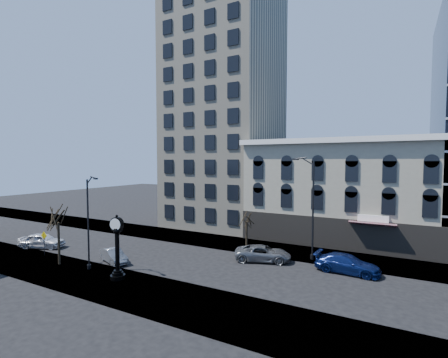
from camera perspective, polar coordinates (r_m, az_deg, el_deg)
The scene contains 15 objects.
ground at distance 33.44m, azimuth -6.51°, elevation -14.07°, with size 160.00×160.00×0.00m, color black.
sidewalk_far at distance 39.97m, azimuth 0.24°, elevation -11.07°, with size 160.00×6.00×0.12m, color gray.
sidewalk_near at distance 27.64m, azimuth -16.60°, elevation -17.84°, with size 160.00×6.00×0.12m, color gray.
cream_tower at distance 52.07m, azimuth 0.04°, elevation 13.61°, with size 15.90×15.40×42.50m.
victorian_row at distance 42.62m, azimuth 19.88°, elevation -2.26°, with size 22.60×11.19×12.50m.
street_clock at distance 28.83m, azimuth -18.25°, elevation -11.77°, with size 1.22×1.22×5.38m.
street_lamp_near at distance 31.01m, azimuth -22.46°, elevation -3.13°, with size 2.17×0.89×8.62m.
street_lamp_far at distance 33.38m, azimuth 14.23°, elevation -0.29°, with size 2.68×0.64×10.36m.
bare_tree_near at distance 34.44m, azimuth -27.16°, elevation -5.38°, with size 3.75×3.75×6.45m.
bare_tree_far at distance 37.45m, azimuth 4.01°, elevation -6.57°, with size 2.67×2.67×4.58m.
warning_sign at distance 38.78m, azimuth -29.09°, elevation -9.21°, with size 0.82×0.14×2.51m.
car_near_a at distance 42.93m, azimuth -29.37°, elevation -9.42°, with size 1.98×4.92×1.68m, color silver.
car_near_b at distance 34.22m, azimuth -18.81°, elevation -12.67°, with size 1.40×4.01×1.32m, color #595B60.
car_far_a at distance 33.14m, azimuth 6.86°, elevation -12.85°, with size 2.54×5.50×1.53m, color #595B60.
car_far_b at distance 31.61m, azimuth 20.85°, elevation -13.76°, with size 2.26×5.55×1.61m, color #0C194C.
Camera 1 is at (18.46, -26.05, 9.93)m, focal length 26.00 mm.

